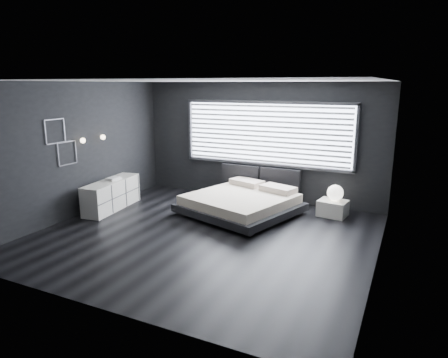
% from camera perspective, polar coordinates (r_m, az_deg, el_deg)
% --- Properties ---
extents(room, '(6.04, 6.00, 2.80)m').
position_cam_1_polar(room, '(7.11, -2.96, 2.49)').
color(room, black).
rests_on(room, ground).
extents(window, '(4.14, 0.09, 1.52)m').
position_cam_1_polar(window, '(9.44, 5.98, 6.43)').
color(window, white).
rests_on(window, ground).
extents(headboard, '(1.96, 0.16, 0.52)m').
position_cam_1_polar(headboard, '(9.60, 5.17, 0.26)').
color(headboard, black).
rests_on(headboard, ground).
extents(sconce_near, '(0.18, 0.11, 0.11)m').
position_cam_1_polar(sconce_near, '(8.85, -19.53, 5.20)').
color(sconce_near, silver).
rests_on(sconce_near, ground).
extents(sconce_far, '(0.18, 0.11, 0.11)m').
position_cam_1_polar(sconce_far, '(9.28, -16.92, 5.74)').
color(sconce_far, silver).
rests_on(sconce_far, ground).
extents(wall_art_upper, '(0.01, 0.48, 0.48)m').
position_cam_1_polar(wall_art_upper, '(8.48, -22.97, 6.29)').
color(wall_art_upper, '#47474C').
rests_on(wall_art_upper, ground).
extents(wall_art_lower, '(0.01, 0.48, 0.48)m').
position_cam_1_polar(wall_art_lower, '(8.70, -21.47, 3.45)').
color(wall_art_lower, '#47474C').
rests_on(wall_art_lower, ground).
extents(bed, '(2.66, 2.60, 0.56)m').
position_cam_1_polar(bed, '(8.63, 2.49, -3.33)').
color(bed, black).
rests_on(bed, ground).
extents(nightstand, '(0.64, 0.55, 0.34)m').
position_cam_1_polar(nightstand, '(8.84, 15.27, -4.04)').
color(nightstand, white).
rests_on(nightstand, ground).
extents(orb_lamp, '(0.34, 0.34, 0.34)m').
position_cam_1_polar(orb_lamp, '(8.76, 15.60, -1.91)').
color(orb_lamp, white).
rests_on(orb_lamp, nightstand).
extents(dresser, '(0.64, 1.68, 0.65)m').
position_cam_1_polar(dresser, '(9.31, -15.73, -2.16)').
color(dresser, white).
rests_on(dresser, ground).
extents(book_stack, '(0.26, 0.33, 0.06)m').
position_cam_1_polar(book_stack, '(9.26, -15.54, 0.04)').
color(book_stack, silver).
rests_on(book_stack, dresser).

